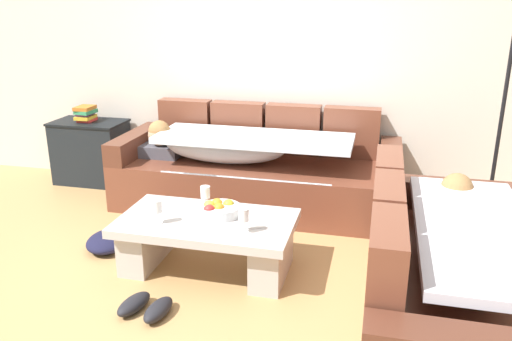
# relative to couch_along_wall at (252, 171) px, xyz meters

# --- Properties ---
(ground_plane) EXTENTS (14.00, 14.00, 0.00)m
(ground_plane) POSITION_rel_couch_along_wall_xyz_m (0.02, -1.63, -0.33)
(ground_plane) COLOR tan
(back_wall) EXTENTS (9.00, 0.10, 2.70)m
(back_wall) POSITION_rel_couch_along_wall_xyz_m (0.02, 0.52, 1.02)
(back_wall) COLOR beige
(back_wall) RESTS_ON ground_plane
(couch_along_wall) EXTENTS (2.51, 0.92, 0.88)m
(couch_along_wall) POSITION_rel_couch_along_wall_xyz_m (0.00, 0.00, 0.00)
(couch_along_wall) COLOR brown
(couch_along_wall) RESTS_ON ground_plane
(couch_near_window) EXTENTS (0.92, 1.96, 0.88)m
(couch_near_window) POSITION_rel_couch_along_wall_xyz_m (1.53, -1.62, 0.01)
(couch_near_window) COLOR brown
(couch_near_window) RESTS_ON ground_plane
(coffee_table) EXTENTS (1.20, 0.68, 0.38)m
(coffee_table) POSITION_rel_couch_along_wall_xyz_m (-0.01, -1.24, -0.09)
(coffee_table) COLOR #B4AEAB
(coffee_table) RESTS_ON ground_plane
(fruit_bowl) EXTENTS (0.28, 0.28, 0.10)m
(fruit_bowl) POSITION_rel_couch_along_wall_xyz_m (0.06, -1.15, 0.10)
(fruit_bowl) COLOR silver
(fruit_bowl) RESTS_ON coffee_table
(wine_glass_near_left) EXTENTS (0.07, 0.07, 0.17)m
(wine_glass_near_left) POSITION_rel_couch_along_wall_xyz_m (-0.30, -1.38, 0.17)
(wine_glass_near_left) COLOR silver
(wine_glass_near_left) RESTS_ON coffee_table
(wine_glass_near_right) EXTENTS (0.07, 0.07, 0.17)m
(wine_glass_near_right) POSITION_rel_couch_along_wall_xyz_m (0.30, -1.38, 0.17)
(wine_glass_near_right) COLOR silver
(wine_glass_near_right) RESTS_ON coffee_table
(wine_glass_far_back) EXTENTS (0.07, 0.07, 0.17)m
(wine_glass_far_back) POSITION_rel_couch_along_wall_xyz_m (-0.07, -1.05, 0.17)
(wine_glass_far_back) COLOR silver
(wine_glass_far_back) RESTS_ON coffee_table
(open_magazine) EXTENTS (0.34, 0.30, 0.01)m
(open_magazine) POSITION_rel_couch_along_wall_xyz_m (0.37, -1.19, 0.06)
(open_magazine) COLOR white
(open_magazine) RESTS_ON coffee_table
(side_cabinet) EXTENTS (0.72, 0.44, 0.64)m
(side_cabinet) POSITION_rel_couch_along_wall_xyz_m (-1.76, 0.22, -0.01)
(side_cabinet) COLOR black
(side_cabinet) RESTS_ON ground_plane
(book_stack_on_cabinet) EXTENTS (0.18, 0.21, 0.15)m
(book_stack_on_cabinet) POSITION_rel_couch_along_wall_xyz_m (-1.78, 0.22, 0.39)
(book_stack_on_cabinet) COLOR red
(book_stack_on_cabinet) RESTS_ON side_cabinet
(floor_lamp) EXTENTS (0.33, 0.31, 1.95)m
(floor_lamp) POSITION_rel_couch_along_wall_xyz_m (1.98, 0.05, 0.79)
(floor_lamp) COLOR black
(floor_lamp) RESTS_ON ground_plane
(pair_of_shoes) EXTENTS (0.34, 0.31, 0.09)m
(pair_of_shoes) POSITION_rel_couch_along_wall_xyz_m (-0.19, -1.85, -0.28)
(pair_of_shoes) COLOR black
(pair_of_shoes) RESTS_ON ground_plane
(crumpled_garment) EXTENTS (0.35, 0.43, 0.12)m
(crumpled_garment) POSITION_rel_couch_along_wall_xyz_m (-0.84, -1.12, -0.27)
(crumpled_garment) COLOR #191933
(crumpled_garment) RESTS_ON ground_plane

